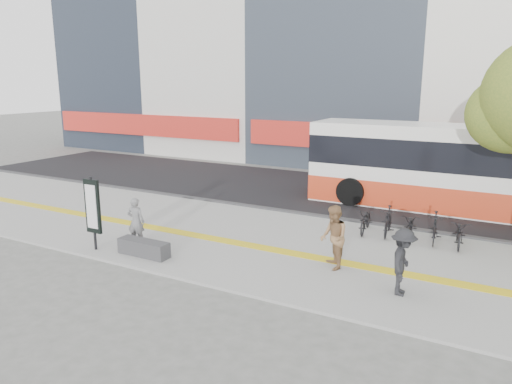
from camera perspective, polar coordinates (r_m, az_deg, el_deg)
The scene contains 12 objects.
ground at distance 13.81m, azimuth -1.49°, elevation -8.08°, with size 120.00×120.00×0.00m, color #5E5F5A.
sidewalk at distance 15.03m, azimuth 1.40°, elevation -6.12°, with size 40.00×7.00×0.08m, color gray.
tactile_strip at distance 14.60m, azimuth 0.49°, elevation -6.53°, with size 40.00×0.45×0.01m, color yellow.
street at distance 21.71m, azimuth 10.52°, elevation -0.30°, with size 40.00×8.00×0.06m, color black.
curb at distance 18.06m, azimuth 6.51°, elevation -2.77°, with size 40.00×0.25×0.14m, color #38383A.
bench at distance 14.25m, azimuth -13.11°, elevation -6.45°, with size 1.60×0.45×0.45m, color #38383A.
signboard at distance 14.83m, azimuth -18.74°, elevation -1.75°, with size 0.55×0.10×2.20m.
bus at distance 19.96m, azimuth 24.09°, elevation 2.16°, with size 12.20×2.89×3.25m.
bicycle_row at distance 16.00m, azimuth 17.82°, elevation -3.78°, with size 3.61×1.65×0.93m.
seated_woman at distance 15.03m, azimuth -14.00°, elevation -3.40°, with size 0.54×0.35×1.48m, color black.
pedestrian_tan at distance 12.95m, azimuth 9.14°, elevation -5.32°, with size 0.83×0.65×1.71m, color #966E48.
pedestrian_dark at distance 11.79m, azimuth 16.96°, elevation -7.92°, with size 1.03×0.59×1.60m, color black.
Camera 1 is at (6.49, -11.11, 5.01)m, focal length 33.86 mm.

